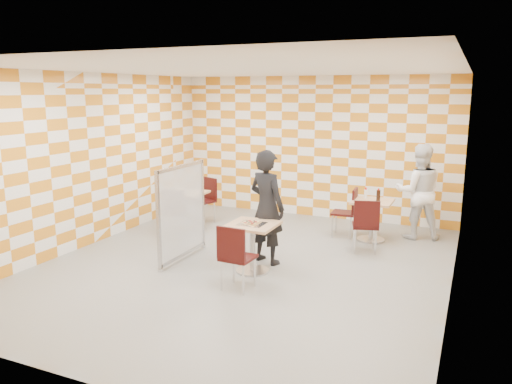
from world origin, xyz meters
TOP-DOWN VIEW (x-y plane):
  - room_shell at (0.00, 0.54)m, footprint 7.00×7.00m
  - main_table at (0.21, -0.19)m, footprint 0.70×0.70m
  - second_table at (1.53, 2.16)m, footprint 0.70×0.70m
  - empty_table at (-1.94, 1.44)m, footprint 0.70×0.70m
  - chair_main_front at (0.30, -0.96)m, footprint 0.44×0.45m
  - chair_second_front at (1.58, 1.39)m, footprint 0.52×0.53m
  - chair_second_side at (1.09, 2.22)m, footprint 0.45×0.44m
  - chair_empty_near at (-1.84, 0.85)m, footprint 0.56×0.56m
  - chair_empty_far at (-1.88, 2.10)m, footprint 0.55×0.55m
  - partition at (-1.06, -0.11)m, footprint 0.08×1.38m
  - man_dark at (0.24, 0.30)m, footprint 0.76×0.63m
  - man_white at (2.27, 2.67)m, footprint 1.01×0.89m
  - pizza_on_foil at (0.21, -0.20)m, footprint 0.40×0.40m
  - sport_bottle at (1.38, 2.30)m, footprint 0.06×0.06m
  - soda_bottle at (1.63, 2.15)m, footprint 0.07×0.07m

SIDE VIEW (x-z plane):
  - main_table at x=0.21m, z-range 0.13..0.88m
  - second_table at x=1.53m, z-range 0.13..0.88m
  - empty_table at x=-1.94m, z-range 0.13..0.88m
  - chair_main_front at x=0.30m, z-range 0.08..1.01m
  - chair_second_front at x=1.58m, z-range 0.08..1.01m
  - chair_second_side at x=1.09m, z-range 0.08..1.01m
  - chair_empty_near at x=-1.84m, z-range 0.08..1.01m
  - chair_empty_far at x=-1.88m, z-range 0.08..1.01m
  - pizza_on_foil at x=0.21m, z-range 0.74..0.79m
  - partition at x=-1.06m, z-range 0.02..1.57m
  - sport_bottle at x=1.38m, z-range 0.74..0.94m
  - soda_bottle at x=1.63m, z-range 0.74..0.97m
  - man_white at x=2.27m, z-range 0.00..1.75m
  - man_dark at x=0.24m, z-range 0.00..1.80m
  - room_shell at x=0.00m, z-range -2.00..5.00m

